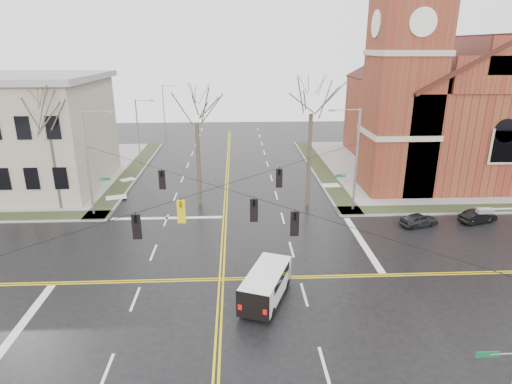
{
  "coord_description": "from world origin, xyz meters",
  "views": [
    {
      "loc": [
        1.06,
        -24.04,
        14.04
      ],
      "look_at": [
        2.5,
        6.0,
        3.79
      ],
      "focal_mm": 30.0,
      "sensor_mm": 36.0,
      "label": 1
    }
  ],
  "objects_px": {
    "signal_pole_ne": "(355,157)",
    "streetlight_north_a": "(139,130)",
    "parked_car_a": "(419,220)",
    "parked_car_b": "(478,216)",
    "tree_ne": "(311,107)",
    "signal_pole_nw": "(89,161)",
    "streetlight_north_b": "(165,108)",
    "tree_nw_far": "(48,120)",
    "cargo_van": "(267,282)",
    "tree_nw_near": "(196,117)",
    "church": "(442,98)"
  },
  "relations": [
    {
      "from": "streetlight_north_a",
      "to": "parked_car_a",
      "type": "distance_m",
      "value": 33.68
    },
    {
      "from": "streetlight_north_a",
      "to": "streetlight_north_b",
      "type": "bearing_deg",
      "value": 90.0
    },
    {
      "from": "signal_pole_ne",
      "to": "cargo_van",
      "type": "height_order",
      "value": "signal_pole_ne"
    },
    {
      "from": "signal_pole_ne",
      "to": "cargo_van",
      "type": "distance_m",
      "value": 16.7
    },
    {
      "from": "streetlight_north_a",
      "to": "parked_car_b",
      "type": "relative_size",
      "value": 2.45
    },
    {
      "from": "streetlight_north_b",
      "to": "tree_ne",
      "type": "height_order",
      "value": "tree_ne"
    },
    {
      "from": "cargo_van",
      "to": "signal_pole_ne",
      "type": "bearing_deg",
      "value": 79.29
    },
    {
      "from": "signal_pole_nw",
      "to": "parked_car_a",
      "type": "xyz_separation_m",
      "value": [
        27.34,
        -3.7,
        -4.4
      ]
    },
    {
      "from": "signal_pole_nw",
      "to": "parked_car_b",
      "type": "bearing_deg",
      "value": -5.63
    },
    {
      "from": "parked_car_b",
      "to": "tree_nw_near",
      "type": "relative_size",
      "value": 0.29
    },
    {
      "from": "parked_car_a",
      "to": "tree_ne",
      "type": "xyz_separation_m",
      "value": [
        -8.35,
        5.41,
        8.48
      ]
    },
    {
      "from": "streetlight_north_b",
      "to": "parked_car_a",
      "type": "relative_size",
      "value": 2.49
    },
    {
      "from": "streetlight_north_a",
      "to": "parked_car_a",
      "type": "xyz_separation_m",
      "value": [
        26.67,
        -20.2,
        -3.92
      ]
    },
    {
      "from": "signal_pole_ne",
      "to": "streetlight_north_a",
      "type": "distance_m",
      "value": 27.48
    },
    {
      "from": "signal_pole_ne",
      "to": "streetlight_north_a",
      "type": "xyz_separation_m",
      "value": [
        -21.97,
        16.5,
        -0.48
      ]
    },
    {
      "from": "cargo_van",
      "to": "tree_nw_near",
      "type": "relative_size",
      "value": 0.46
    },
    {
      "from": "cargo_van",
      "to": "church",
      "type": "bearing_deg",
      "value": 72.06
    },
    {
      "from": "parked_car_b",
      "to": "tree_nw_far",
      "type": "xyz_separation_m",
      "value": [
        -36.13,
        4.83,
        7.58
      ]
    },
    {
      "from": "signal_pole_ne",
      "to": "signal_pole_nw",
      "type": "relative_size",
      "value": 1.0
    },
    {
      "from": "streetlight_north_b",
      "to": "parked_car_b",
      "type": "height_order",
      "value": "streetlight_north_b"
    },
    {
      "from": "cargo_van",
      "to": "tree_nw_far",
      "type": "distance_m",
      "value": 24.43
    },
    {
      "from": "parked_car_a",
      "to": "signal_pole_nw",
      "type": "bearing_deg",
      "value": 65.63
    },
    {
      "from": "streetlight_north_a",
      "to": "tree_nw_far",
      "type": "relative_size",
      "value": 0.71
    },
    {
      "from": "streetlight_north_b",
      "to": "tree_nw_near",
      "type": "relative_size",
      "value": 0.71
    },
    {
      "from": "tree_nw_far",
      "to": "church",
      "type": "bearing_deg",
      "value": 16.4
    },
    {
      "from": "signal_pole_nw",
      "to": "tree_nw_far",
      "type": "relative_size",
      "value": 0.8
    },
    {
      "from": "tree_nw_far",
      "to": "streetlight_north_a",
      "type": "bearing_deg",
      "value": 74.17
    },
    {
      "from": "cargo_van",
      "to": "tree_nw_near",
      "type": "bearing_deg",
      "value": 128.69
    },
    {
      "from": "signal_pole_ne",
      "to": "parked_car_b",
      "type": "xyz_separation_m",
      "value": [
        9.94,
        -3.21,
        -4.41
      ]
    },
    {
      "from": "tree_nw_far",
      "to": "signal_pole_nw",
      "type": "bearing_deg",
      "value": -24.52
    },
    {
      "from": "streetlight_north_a",
      "to": "parked_car_b",
      "type": "distance_m",
      "value": 37.71
    },
    {
      "from": "church",
      "to": "tree_nw_far",
      "type": "height_order",
      "value": "church"
    },
    {
      "from": "signal_pole_ne",
      "to": "parked_car_b",
      "type": "relative_size",
      "value": 2.76
    },
    {
      "from": "streetlight_north_a",
      "to": "tree_nw_near",
      "type": "height_order",
      "value": "tree_nw_near"
    },
    {
      "from": "streetlight_north_a",
      "to": "signal_pole_nw",
      "type": "bearing_deg",
      "value": -92.32
    },
    {
      "from": "parked_car_a",
      "to": "tree_nw_far",
      "type": "relative_size",
      "value": 0.29
    },
    {
      "from": "signal_pole_ne",
      "to": "tree_nw_near",
      "type": "distance_m",
      "value": 14.28
    },
    {
      "from": "parked_car_b",
      "to": "tree_nw_far",
      "type": "distance_m",
      "value": 37.23
    },
    {
      "from": "signal_pole_nw",
      "to": "cargo_van",
      "type": "distance_m",
      "value": 20.07
    },
    {
      "from": "church",
      "to": "signal_pole_ne",
      "type": "distance_m",
      "value": 19.22
    },
    {
      "from": "church",
      "to": "signal_pole_ne",
      "type": "height_order",
      "value": "church"
    },
    {
      "from": "tree_nw_near",
      "to": "tree_ne",
      "type": "distance_m",
      "value": 10.11
    },
    {
      "from": "signal_pole_ne",
      "to": "tree_nw_near",
      "type": "xyz_separation_m",
      "value": [
        -13.7,
        2.44,
        3.18
      ]
    },
    {
      "from": "tree_nw_far",
      "to": "tree_nw_near",
      "type": "height_order",
      "value": "tree_nw_near"
    },
    {
      "from": "parked_car_b",
      "to": "tree_ne",
      "type": "height_order",
      "value": "tree_ne"
    },
    {
      "from": "signal_pole_ne",
      "to": "church",
      "type": "bearing_deg",
      "value": 44.66
    },
    {
      "from": "tree_ne",
      "to": "signal_pole_ne",
      "type": "bearing_deg",
      "value": -25.08
    },
    {
      "from": "church",
      "to": "tree_ne",
      "type": "xyz_separation_m",
      "value": [
        -17.1,
        -11.57,
        0.59
      ]
    },
    {
      "from": "parked_car_a",
      "to": "signal_pole_ne",
      "type": "bearing_deg",
      "value": 35.11
    },
    {
      "from": "parked_car_b",
      "to": "tree_ne",
      "type": "xyz_separation_m",
      "value": [
        -13.6,
        4.93,
        8.49
      ]
    }
  ]
}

